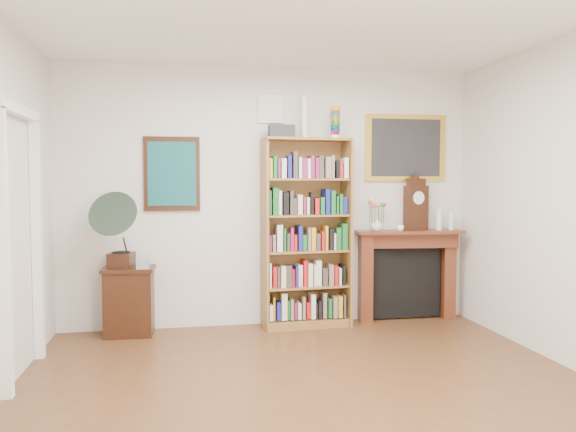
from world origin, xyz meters
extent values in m
cube|color=#4A2F16|center=(0.00, 0.00, -0.01)|extent=(4.50, 5.00, 0.01)
cube|color=silver|center=(0.00, 2.50, 1.40)|extent=(4.50, 0.01, 2.80)
cube|color=white|center=(-2.21, 0.73, 1.05)|extent=(0.08, 0.08, 2.10)
cube|color=white|center=(-2.21, 1.67, 1.05)|extent=(0.08, 0.08, 2.10)
cube|color=white|center=(-2.21, 1.20, 2.13)|extent=(0.08, 1.02, 0.08)
cube|color=black|center=(-1.05, 2.48, 1.65)|extent=(0.58, 0.03, 0.78)
cube|color=#125259|center=(-1.05, 2.46, 1.65)|extent=(0.50, 0.01, 0.67)
cube|color=white|center=(0.00, 2.48, 2.35)|extent=(0.26, 0.03, 0.30)
cube|color=silver|center=(0.00, 2.46, 2.35)|extent=(0.22, 0.01, 0.26)
cube|color=gold|center=(1.55, 2.48, 1.95)|extent=(0.95, 0.03, 0.75)
cube|color=#262628|center=(1.55, 2.46, 1.95)|extent=(0.82, 0.01, 0.65)
cube|color=brown|center=(-0.09, 2.32, 1.02)|extent=(0.05, 0.33, 2.03)
cube|color=brown|center=(0.82, 2.32, 1.02)|extent=(0.05, 0.33, 2.03)
cube|color=brown|center=(0.36, 2.32, 2.02)|extent=(0.95, 0.40, 0.03)
cube|color=brown|center=(0.36, 2.32, 0.04)|extent=(0.95, 0.40, 0.09)
cube|color=brown|center=(0.36, 2.47, 1.02)|extent=(0.93, 0.08, 2.03)
cube|color=brown|center=(0.36, 2.32, 0.44)|extent=(0.90, 0.37, 0.02)
cube|color=brown|center=(0.36, 2.32, 0.82)|extent=(0.90, 0.37, 0.02)
cube|color=brown|center=(0.36, 2.32, 1.21)|extent=(0.90, 0.37, 0.02)
cube|color=brown|center=(0.36, 2.32, 1.59)|extent=(0.90, 0.37, 0.02)
cube|color=black|center=(-1.49, 2.29, 0.35)|extent=(0.53, 0.39, 0.70)
cube|color=#4B2411|center=(1.06, 2.39, 0.49)|extent=(0.15, 0.19, 0.99)
cube|color=#4B2411|center=(2.04, 2.39, 0.49)|extent=(0.15, 0.19, 0.99)
cube|color=#4B2411|center=(1.55, 2.39, 0.91)|extent=(1.13, 0.28, 0.16)
cube|color=#4B2411|center=(1.55, 2.35, 1.00)|extent=(1.23, 0.39, 0.04)
cube|color=black|center=(1.55, 2.44, 0.41)|extent=(0.82, 0.09, 0.79)
cube|color=black|center=(-1.57, 2.35, 0.77)|extent=(0.27, 0.27, 0.14)
cylinder|color=black|center=(-1.57, 2.35, 0.85)|extent=(0.21, 0.21, 0.01)
cone|color=#314739|center=(-1.57, 2.20, 1.17)|extent=(0.57, 0.66, 0.61)
cube|color=#B7B8C4|center=(-1.34, 2.19, 0.74)|extent=(0.13, 0.13, 0.08)
cube|color=black|center=(1.65, 2.40, 1.27)|extent=(0.28, 0.20, 0.50)
cylinder|color=white|center=(1.65, 2.33, 1.39)|extent=(0.15, 0.05, 0.15)
cube|color=black|center=(1.65, 2.40, 1.56)|extent=(0.21, 0.16, 0.09)
imported|color=silver|center=(1.17, 2.35, 1.09)|extent=(0.17, 0.17, 0.14)
imported|color=white|center=(1.42, 2.30, 1.05)|extent=(0.09, 0.09, 0.06)
cylinder|color=silver|center=(1.91, 2.34, 1.14)|extent=(0.07, 0.07, 0.24)
cylinder|color=silver|center=(2.05, 2.35, 1.12)|extent=(0.06, 0.06, 0.20)
camera|label=1|loc=(-0.92, -3.56, 1.58)|focal=35.00mm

